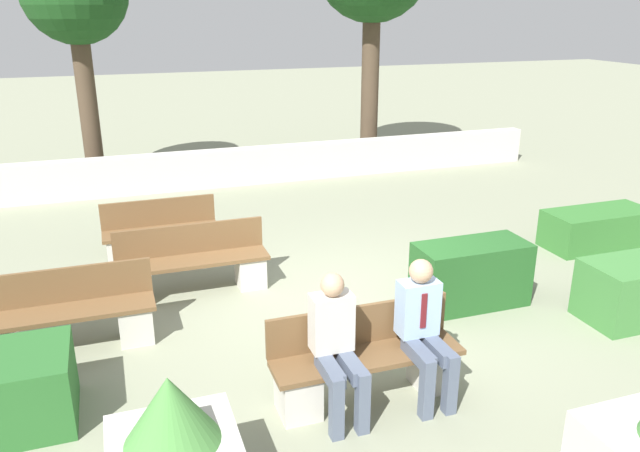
{
  "coord_description": "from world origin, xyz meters",
  "views": [
    {
      "loc": [
        -2.61,
        -6.6,
        3.56
      ],
      "look_at": [
        -0.16,
        0.5,
        0.9
      ],
      "focal_mm": 35.0,
      "sensor_mm": 36.0,
      "label": 1
    }
  ],
  "objects_px": {
    "bench_back": "(67,320)",
    "person_seated_woman": "(336,340)",
    "bench_front": "(366,366)",
    "person_seated_man": "(423,324)",
    "bench_right_side": "(193,268)",
    "bench_left_side": "(162,238)"
  },
  "relations": [
    {
      "from": "person_seated_man",
      "to": "bench_right_side",
      "type": "bearing_deg",
      "value": 119.63
    },
    {
      "from": "person_seated_woman",
      "to": "bench_left_side",
      "type": "bearing_deg",
      "value": 104.74
    },
    {
      "from": "bench_right_side",
      "to": "bench_front",
      "type": "bearing_deg",
      "value": -60.76
    },
    {
      "from": "bench_left_side",
      "to": "person_seated_man",
      "type": "height_order",
      "value": "person_seated_man"
    },
    {
      "from": "bench_front",
      "to": "bench_back",
      "type": "distance_m",
      "value": 3.31
    },
    {
      "from": "bench_back",
      "to": "person_seated_woman",
      "type": "xyz_separation_m",
      "value": [
        2.36,
        -2.03,
        0.41
      ]
    },
    {
      "from": "person_seated_woman",
      "to": "person_seated_man",
      "type": "bearing_deg",
      "value": 0.14
    },
    {
      "from": "bench_back",
      "to": "person_seated_woman",
      "type": "bearing_deg",
      "value": -44.41
    },
    {
      "from": "bench_left_side",
      "to": "bench_back",
      "type": "relative_size",
      "value": 0.88
    },
    {
      "from": "bench_right_side",
      "to": "person_seated_man",
      "type": "xyz_separation_m",
      "value": [
        1.72,
        -3.03,
        0.42
      ]
    },
    {
      "from": "bench_left_side",
      "to": "bench_back",
      "type": "height_order",
      "value": "same"
    },
    {
      "from": "bench_front",
      "to": "person_seated_woman",
      "type": "bearing_deg",
      "value": -158.84
    },
    {
      "from": "bench_left_side",
      "to": "person_seated_man",
      "type": "distance_m",
      "value": 4.76
    },
    {
      "from": "bench_right_side",
      "to": "bench_left_side",
      "type": "bearing_deg",
      "value": 108.81
    },
    {
      "from": "bench_front",
      "to": "bench_left_side",
      "type": "relative_size",
      "value": 1.11
    },
    {
      "from": "person_seated_man",
      "to": "bench_front",
      "type": "bearing_deg",
      "value": 164.88
    },
    {
      "from": "bench_front",
      "to": "bench_right_side",
      "type": "distance_m",
      "value": 3.13
    },
    {
      "from": "bench_left_side",
      "to": "person_seated_woman",
      "type": "xyz_separation_m",
      "value": [
        1.13,
        -4.3,
        0.42
      ]
    },
    {
      "from": "bench_front",
      "to": "bench_left_side",
      "type": "distance_m",
      "value": 4.42
    },
    {
      "from": "person_seated_man",
      "to": "person_seated_woman",
      "type": "bearing_deg",
      "value": -179.86
    },
    {
      "from": "bench_front",
      "to": "bench_left_side",
      "type": "xyz_separation_m",
      "value": [
        -1.49,
        4.16,
        -0.01
      ]
    },
    {
      "from": "bench_back",
      "to": "person_seated_woman",
      "type": "relative_size",
      "value": 1.38
    }
  ]
}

